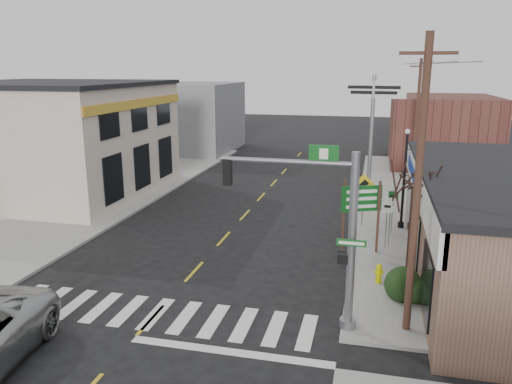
% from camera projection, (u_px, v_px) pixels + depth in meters
% --- Properties ---
extents(ground, '(140.00, 140.00, 0.00)m').
position_uv_depth(ground, '(151.00, 320.00, 16.05)').
color(ground, black).
rests_on(ground, ground).
extents(sidewalk_right, '(6.00, 38.00, 0.13)m').
position_uv_depth(sidewalk_right, '(415.00, 220.00, 26.27)').
color(sidewalk_right, gray).
rests_on(sidewalk_right, ground).
extents(sidewalk_left, '(6.00, 38.00, 0.13)m').
position_uv_depth(sidewalk_left, '(106.00, 199.00, 30.31)').
color(sidewalk_left, gray).
rests_on(sidewalk_left, ground).
extents(center_line, '(0.12, 56.00, 0.01)m').
position_uv_depth(center_line, '(224.00, 239.00, 23.59)').
color(center_line, gold).
rests_on(center_line, ground).
extents(crosswalk, '(11.00, 2.20, 0.01)m').
position_uv_depth(crosswalk, '(156.00, 314.00, 16.42)').
color(crosswalk, silver).
rests_on(crosswalk, ground).
extents(left_building, '(12.00, 12.00, 6.80)m').
position_uv_depth(left_building, '(53.00, 140.00, 31.34)').
color(left_building, beige).
rests_on(left_building, ground).
extents(bldg_distant_right, '(8.00, 10.00, 5.60)m').
position_uv_depth(bldg_distant_right, '(441.00, 131.00, 40.96)').
color(bldg_distant_right, brown).
rests_on(bldg_distant_right, ground).
extents(bldg_distant_left, '(9.00, 10.00, 6.40)m').
position_uv_depth(bldg_distant_left, '(187.00, 117.00, 47.92)').
color(bldg_distant_left, gray).
rests_on(bldg_distant_left, ground).
extents(traffic_signal_pole, '(4.43, 0.37, 5.61)m').
position_uv_depth(traffic_signal_pole, '(330.00, 222.00, 14.68)').
color(traffic_signal_pole, gray).
rests_on(traffic_signal_pole, sidewalk_right).
extents(guide_sign, '(1.80, 0.14, 3.14)m').
position_uv_depth(guide_sign, '(361.00, 206.00, 21.20)').
color(guide_sign, '#4C2F23').
rests_on(guide_sign, sidewalk_right).
extents(fire_hydrant, '(0.23, 0.23, 0.74)m').
position_uv_depth(fire_hydrant, '(379.00, 272.00, 18.41)').
color(fire_hydrant, '#C2BB00').
rests_on(fire_hydrant, sidewalk_right).
extents(ped_crossing_sign, '(1.04, 0.07, 2.68)m').
position_uv_depth(ped_crossing_sign, '(363.00, 191.00, 24.61)').
color(ped_crossing_sign, gray).
rests_on(ped_crossing_sign, sidewalk_right).
extents(lamp_post, '(0.64, 0.50, 4.90)m').
position_uv_depth(lamp_post, '(406.00, 171.00, 24.13)').
color(lamp_post, black).
rests_on(lamp_post, sidewalk_right).
extents(dance_center_sign, '(3.46, 0.22, 7.35)m').
position_uv_depth(dance_center_sign, '(373.00, 110.00, 27.30)').
color(dance_center_sign, gray).
rests_on(dance_center_sign, sidewalk_right).
extents(bare_tree, '(2.68, 2.68, 5.36)m').
position_uv_depth(bare_tree, '(416.00, 173.00, 17.27)').
color(bare_tree, black).
rests_on(bare_tree, sidewalk_right).
extents(shrub_front, '(1.27, 1.27, 0.95)m').
position_uv_depth(shrub_front, '(403.00, 285.00, 17.19)').
color(shrub_front, '#1E3515').
rests_on(shrub_front, sidewalk_right).
extents(shrub_back, '(0.96, 0.96, 0.72)m').
position_uv_depth(shrub_back, '(446.00, 245.00, 21.30)').
color(shrub_back, black).
rests_on(shrub_back, sidewalk_right).
extents(utility_pole_near, '(1.51, 0.23, 8.70)m').
position_uv_depth(utility_pole_near, '(418.00, 187.00, 14.17)').
color(utility_pole_near, '#462F21').
rests_on(utility_pole_near, sidewalk_right).
extents(utility_pole_far, '(1.45, 0.22, 8.33)m').
position_uv_depth(utility_pole_far, '(417.00, 119.00, 34.54)').
color(utility_pole_far, '#482A1F').
rests_on(utility_pole_far, sidewalk_right).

